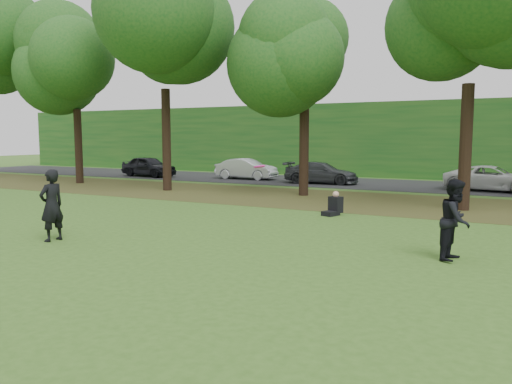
# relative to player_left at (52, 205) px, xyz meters

# --- Properties ---
(ground) EXTENTS (120.00, 120.00, 0.00)m
(ground) POSITION_rel_player_left_xyz_m (4.98, -1.43, -0.94)
(ground) COLOR #32561B
(ground) RESTS_ON ground
(leaf_litter) EXTENTS (60.00, 7.00, 0.01)m
(leaf_litter) POSITION_rel_player_left_xyz_m (4.98, 11.57, -0.93)
(leaf_litter) COLOR #463419
(leaf_litter) RESTS_ON ground
(street) EXTENTS (70.00, 7.00, 0.02)m
(street) POSITION_rel_player_left_xyz_m (4.98, 19.57, -0.93)
(street) COLOR black
(street) RESTS_ON ground
(far_hedge) EXTENTS (70.00, 3.00, 5.00)m
(far_hedge) POSITION_rel_player_left_xyz_m (4.98, 25.57, 1.56)
(far_hedge) COLOR #154B19
(far_hedge) RESTS_ON ground
(player_left) EXTENTS (0.49, 0.71, 1.88)m
(player_left) POSITION_rel_player_left_xyz_m (0.00, 0.00, 0.00)
(player_left) COLOR black
(player_left) RESTS_ON ground
(player_right) EXTENTS (0.82, 0.97, 1.79)m
(player_right) POSITION_rel_player_left_xyz_m (9.52, 2.69, -0.04)
(player_right) COLOR black
(player_right) RESTS_ON ground
(parked_cars) EXTENTS (35.39, 3.08, 1.38)m
(parked_cars) POSITION_rel_player_left_xyz_m (3.22, 18.26, -0.27)
(parked_cars) COLOR black
(parked_cars) RESTS_ON street
(frisbee) EXTENTS (0.37, 0.38, 0.09)m
(frisbee) POSITION_rel_player_left_xyz_m (5.30, 1.47, 1.07)
(frisbee) COLOR #EC13A2
(frisbee) RESTS_ON ground
(seated_person) EXTENTS (0.62, 0.82, 0.83)m
(seated_person) POSITION_rel_player_left_xyz_m (5.12, 7.55, -0.63)
(seated_person) COLOR black
(seated_person) RESTS_ON ground
(tree_line) EXTENTS (55.30, 7.90, 12.31)m
(tree_line) POSITION_rel_player_left_xyz_m (4.64, 11.50, 6.91)
(tree_line) COLOR black
(tree_line) RESTS_ON ground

